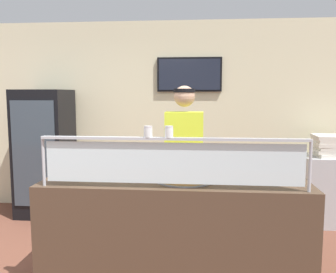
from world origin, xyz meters
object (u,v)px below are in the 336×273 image
pizza_tray (185,179)px  pizza_server (190,177)px  worker_figure (184,161)px  pepper_flake_shaker (169,132)px  parmesan_shaker (148,132)px  pizza_box_stack (332,146)px  drink_fridge (45,153)px

pizza_tray → pizza_server: size_ratio=1.78×
pizza_tray → pizza_server: (0.04, -0.02, 0.02)m
pizza_server → worker_figure: 0.64m
pepper_flake_shaker → worker_figure: 0.97m
parmesan_shaker → worker_figure: 0.99m
pizza_box_stack → worker_figure: bearing=-148.4°
parmesan_shaker → pepper_flake_shaker: 0.16m
pizza_tray → drink_fridge: size_ratio=0.29×
pepper_flake_shaker → worker_figure: bearing=84.8°
worker_figure → pepper_flake_shaker: bearing=-95.2°
pizza_tray → worker_figure: size_ratio=0.28×
pepper_flake_shaker → drink_fridge: (-1.91, 2.05, -0.52)m
worker_figure → pizza_server: bearing=-83.4°
pizza_tray → pizza_box_stack: (1.80, 1.73, 0.05)m
pizza_tray → pizza_server: 0.05m
parmesan_shaker → pizza_box_stack: size_ratio=0.19×
pepper_flake_shaker → worker_figure: worker_figure is taller
pizza_server → drink_fridge: 2.74m
pizza_tray → drink_fridge: (-2.02, 1.78, -0.10)m
parmesan_shaker → pizza_tray: bearing=45.4°
pizza_server → parmesan_shaker: size_ratio=3.25×
parmesan_shaker → pizza_server: bearing=38.9°
pizza_tray → parmesan_shaker: 0.57m
pizza_tray → pizza_server: bearing=-24.4°
parmesan_shaker → drink_fridge: size_ratio=0.05×
pizza_tray → pepper_flake_shaker: pepper_flake_shaker is taller
pizza_server → parmesan_shaker: 0.57m
worker_figure → pizza_box_stack: bearing=31.6°
pizza_tray → drink_fridge: 2.69m
drink_fridge → worker_figure: bearing=-30.3°
pizza_server → drink_fridge: drink_fridge is taller
pizza_tray → worker_figure: worker_figure is taller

